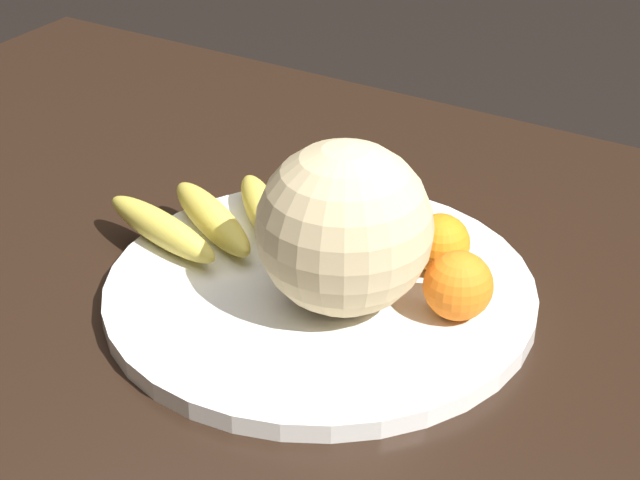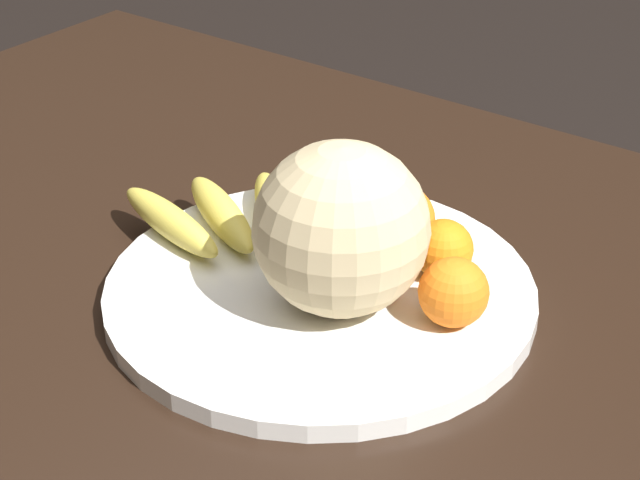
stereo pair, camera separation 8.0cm
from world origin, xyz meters
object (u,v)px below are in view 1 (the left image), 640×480
at_px(fruit_bowl, 320,291).
at_px(banana_bunch, 263,213).
at_px(orange_front_right, 440,243).
at_px(orange_mid_center, 392,217).
at_px(kitchen_table, 264,350).
at_px(orange_front_left, 355,190).
at_px(orange_back_left, 458,286).
at_px(melon, 344,228).

distance_m(fruit_bowl, banana_bunch, 0.13).
relative_size(orange_front_right, orange_mid_center, 0.80).
relative_size(kitchen_table, orange_front_left, 20.20).
bearing_deg(kitchen_table, orange_back_left, 7.50).
bearing_deg(orange_mid_center, banana_bunch, -165.80).
relative_size(banana_bunch, orange_front_right, 4.68).
bearing_deg(orange_front_right, fruit_bowl, -135.79).
bearing_deg(melon, orange_back_left, 20.31).
height_order(kitchen_table, banana_bunch, banana_bunch).
bearing_deg(orange_front_right, melon, -116.68).
relative_size(melon, orange_mid_center, 2.20).
bearing_deg(fruit_bowl, banana_bunch, 150.32).
bearing_deg(orange_front_left, banana_bunch, -138.61).
height_order(kitchen_table, melon, melon).
relative_size(orange_front_left, orange_mid_center, 0.98).
distance_m(orange_mid_center, orange_back_left, 0.13).
distance_m(melon, orange_front_left, 0.17).
bearing_deg(kitchen_table, orange_front_left, 76.44).
bearing_deg(orange_mid_center, melon, -85.75).
relative_size(fruit_bowl, orange_front_right, 7.09).
bearing_deg(banana_bunch, kitchen_table, 165.04).
bearing_deg(orange_back_left, orange_front_left, 147.93).
xyz_separation_m(kitchen_table, melon, (0.10, -0.01, 0.18)).
bearing_deg(orange_mid_center, orange_back_left, -34.74).
distance_m(kitchen_table, banana_bunch, 0.14).
xyz_separation_m(melon, banana_bunch, (-0.14, 0.08, -0.06)).
height_order(fruit_bowl, melon, melon).
height_order(melon, orange_mid_center, melon).
distance_m(fruit_bowl, orange_mid_center, 0.11).
bearing_deg(banana_bunch, fruit_bowl, -166.61).
bearing_deg(orange_mid_center, orange_front_left, 153.06).
xyz_separation_m(kitchen_table, orange_front_left, (0.03, 0.13, 0.14)).
height_order(kitchen_table, fruit_bowl, fruit_bowl).
distance_m(orange_front_left, orange_mid_center, 0.07).
xyz_separation_m(kitchen_table, orange_back_left, (0.20, 0.03, 0.13)).
distance_m(fruit_bowl, orange_front_left, 0.14).
bearing_deg(orange_mid_center, fruit_bowl, -106.22).
distance_m(kitchen_table, orange_mid_center, 0.20).
distance_m(kitchen_table, melon, 0.21).
xyz_separation_m(fruit_bowl, orange_mid_center, (0.03, 0.10, 0.05)).
relative_size(banana_bunch, orange_front_left, 3.83).
height_order(melon, orange_front_right, melon).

